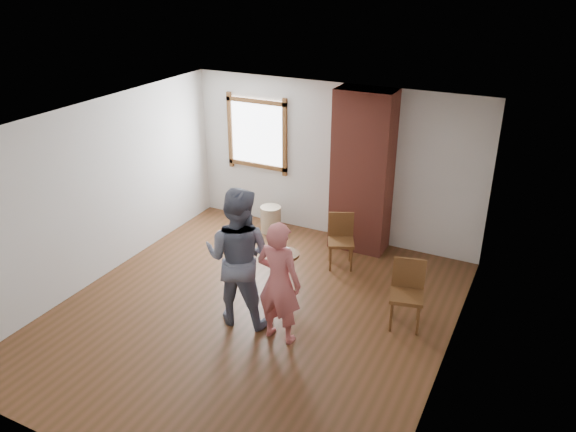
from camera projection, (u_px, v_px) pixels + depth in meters
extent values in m
plane|color=brown|center=(251.00, 314.00, 7.51)|extent=(5.50, 5.50, 0.00)
cube|color=silver|center=(333.00, 162.00, 9.20)|extent=(5.00, 0.04, 2.60)
cube|color=silver|center=(97.00, 193.00, 7.98)|extent=(0.04, 5.50, 2.60)
cube|color=silver|center=(452.00, 272.00, 5.95)|extent=(0.04, 5.50, 2.60)
cube|color=white|center=(245.00, 125.00, 6.42)|extent=(5.00, 5.50, 0.04)
cube|color=brown|center=(257.00, 134.00, 9.61)|extent=(1.14, 0.06, 1.34)
cube|color=white|center=(257.00, 134.00, 9.63)|extent=(1.00, 0.02, 1.20)
cube|color=#9F4738|center=(362.00, 172.00, 8.76)|extent=(0.90, 0.50, 2.60)
cylinder|color=#CCB593|center=(271.00, 219.00, 9.72)|extent=(0.40, 0.40, 0.46)
cylinder|color=black|center=(229.00, 231.00, 9.64)|extent=(0.15, 0.15, 0.14)
cube|color=brown|center=(341.00, 242.00, 8.52)|extent=(0.51, 0.51, 0.05)
cylinder|color=brown|center=(330.00, 259.00, 8.47)|extent=(0.04, 0.04, 0.42)
cylinder|color=brown|center=(351.00, 259.00, 8.46)|extent=(0.04, 0.04, 0.42)
cylinder|color=brown|center=(330.00, 249.00, 8.75)|extent=(0.04, 0.04, 0.42)
cylinder|color=brown|center=(350.00, 249.00, 8.74)|extent=(0.04, 0.04, 0.42)
cube|color=brown|center=(341.00, 225.00, 8.59)|extent=(0.37, 0.19, 0.42)
cube|color=brown|center=(407.00, 296.00, 7.10)|extent=(0.50, 0.50, 0.05)
cylinder|color=brown|center=(391.00, 316.00, 7.08)|extent=(0.04, 0.04, 0.44)
cylinder|color=brown|center=(418.00, 320.00, 7.01)|extent=(0.04, 0.04, 0.44)
cylinder|color=brown|center=(393.00, 302.00, 7.38)|extent=(0.04, 0.04, 0.44)
cylinder|color=brown|center=(419.00, 305.00, 7.30)|extent=(0.04, 0.04, 0.44)
cube|color=brown|center=(409.00, 273.00, 7.17)|extent=(0.41, 0.13, 0.44)
cylinder|color=brown|center=(285.00, 254.00, 7.82)|extent=(0.40, 0.40, 0.04)
cylinder|color=brown|center=(285.00, 272.00, 7.94)|extent=(0.06, 0.06, 0.54)
cylinder|color=brown|center=(285.00, 289.00, 8.05)|extent=(0.28, 0.28, 0.03)
cylinder|color=white|center=(285.00, 253.00, 7.81)|extent=(0.18, 0.18, 0.01)
cube|color=silver|center=(286.00, 251.00, 7.79)|extent=(0.08, 0.07, 0.06)
imported|color=#121B33|center=(238.00, 257.00, 7.04)|extent=(0.99, 0.83, 1.85)
imported|color=#D06869|center=(279.00, 283.00, 6.72)|extent=(0.60, 0.41, 1.60)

